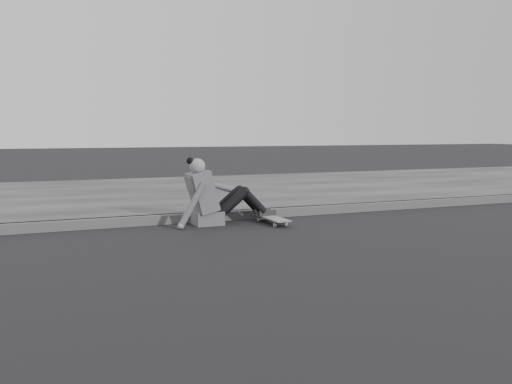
% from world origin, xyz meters
% --- Properties ---
extents(curb, '(24.00, 0.16, 0.12)m').
position_xyz_m(curb, '(0.00, 2.58, 0.06)').
color(curb, '#4C4C4C').
rests_on(curb, ground).
extents(sidewalk, '(24.00, 6.00, 0.12)m').
position_xyz_m(sidewalk, '(0.00, 5.60, 0.06)').
color(sidewalk, '#3B3B3B').
rests_on(sidewalk, ground).
extents(skateboard, '(0.20, 0.78, 0.09)m').
position_xyz_m(skateboard, '(-2.17, 2.05, 0.07)').
color(skateboard, '#9A9B95').
rests_on(skateboard, ground).
extents(seated_woman, '(1.38, 0.46, 0.88)m').
position_xyz_m(seated_woman, '(-2.91, 2.29, 0.36)').
color(seated_woman, '#565659').
rests_on(seated_woman, ground).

